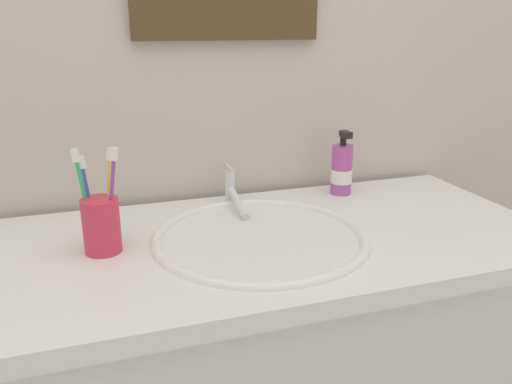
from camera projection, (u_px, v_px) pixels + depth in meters
The scene contains 9 objects.
tiled_wall_back at pixel (225, 68), 1.24m from camera, with size 2.40×0.04×2.40m, color beige.
sink_basin at pixel (261, 251), 1.05m from camera, with size 0.45×0.45×0.09m.
faucet at pixel (234, 193), 1.22m from camera, with size 0.02×0.17×0.09m.
toothbrush_cup at pixel (102, 226), 0.96m from camera, with size 0.07×0.07×0.11m, color #D8334C.
toothbrush_purple at pixel (112, 193), 0.94m from camera, with size 0.04×0.03×0.20m.
toothbrush_blue at pixel (88, 196), 0.96m from camera, with size 0.03×0.03×0.18m.
toothbrush_yellow at pixel (109, 191), 0.97m from camera, with size 0.04×0.03×0.19m.
toothbrush_green at pixel (84, 194), 0.94m from camera, with size 0.03×0.02×0.20m.
soap_dispenser at pixel (342, 170), 1.30m from camera, with size 0.05×0.06×0.17m.
Camera 1 is at (-0.33, -0.92, 1.30)m, focal length 35.65 mm.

